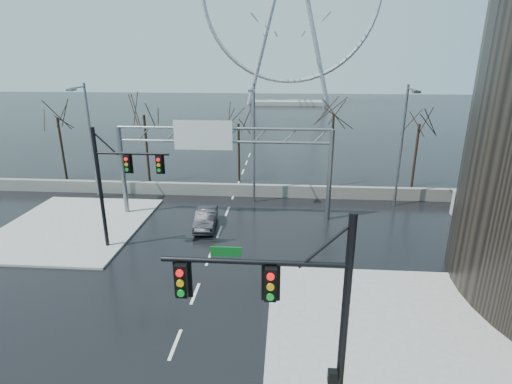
# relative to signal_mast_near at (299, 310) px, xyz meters

# --- Properties ---
(ground) EXTENTS (260.00, 260.00, 0.00)m
(ground) POSITION_rel_signal_mast_near_xyz_m (-5.14, 4.04, -4.87)
(ground) COLOR black
(ground) RESTS_ON ground
(sidewalk_right_ext) EXTENTS (12.00, 10.00, 0.15)m
(sidewalk_right_ext) POSITION_rel_signal_mast_near_xyz_m (4.86, 6.04, -4.80)
(sidewalk_right_ext) COLOR gray
(sidewalk_right_ext) RESTS_ON ground
(sidewalk_far) EXTENTS (10.00, 12.00, 0.15)m
(sidewalk_far) POSITION_rel_signal_mast_near_xyz_m (-16.14, 16.04, -4.80)
(sidewalk_far) COLOR gray
(sidewalk_far) RESTS_ON ground
(barrier_wall) EXTENTS (52.00, 0.50, 1.10)m
(barrier_wall) POSITION_rel_signal_mast_near_xyz_m (-5.14, 24.04, -4.32)
(barrier_wall) COLOR slate
(barrier_wall) RESTS_ON ground
(signal_mast_near) EXTENTS (5.52, 0.41, 8.00)m
(signal_mast_near) POSITION_rel_signal_mast_near_xyz_m (0.00, 0.00, 0.00)
(signal_mast_near) COLOR black
(signal_mast_near) RESTS_ON ground
(signal_mast_far) EXTENTS (4.72, 0.41, 8.00)m
(signal_mast_far) POSITION_rel_signal_mast_near_xyz_m (-11.01, 13.00, -0.04)
(signal_mast_far) COLOR black
(signal_mast_far) RESTS_ON ground
(sign_gantry) EXTENTS (16.36, 0.40, 7.60)m
(sign_gantry) POSITION_rel_signal_mast_near_xyz_m (-5.52, 19.00, 0.31)
(sign_gantry) COLOR slate
(sign_gantry) RESTS_ON ground
(streetlight_left) EXTENTS (0.50, 2.55, 10.00)m
(streetlight_left) POSITION_rel_signal_mast_near_xyz_m (-17.14, 22.20, 1.01)
(streetlight_left) COLOR slate
(streetlight_left) RESTS_ON ground
(streetlight_mid) EXTENTS (0.50, 2.55, 10.00)m
(streetlight_mid) POSITION_rel_signal_mast_near_xyz_m (-3.14, 22.20, 1.01)
(streetlight_mid) COLOR slate
(streetlight_mid) RESTS_ON ground
(streetlight_right) EXTENTS (0.50, 2.55, 10.00)m
(streetlight_right) POSITION_rel_signal_mast_near_xyz_m (8.86, 22.20, 1.01)
(streetlight_right) COLOR slate
(streetlight_right) RESTS_ON ground
(tree_far_left) EXTENTS (3.50, 3.50, 7.00)m
(tree_far_left) POSITION_rel_signal_mast_near_xyz_m (-23.14, 28.04, 0.70)
(tree_far_left) COLOR black
(tree_far_left) RESTS_ON ground
(tree_left) EXTENTS (3.75, 3.75, 7.50)m
(tree_left) POSITION_rel_signal_mast_near_xyz_m (-14.14, 27.54, 1.10)
(tree_left) COLOR black
(tree_left) RESTS_ON ground
(tree_center) EXTENTS (3.25, 3.25, 6.50)m
(tree_center) POSITION_rel_signal_mast_near_xyz_m (-5.14, 28.54, 0.30)
(tree_center) COLOR black
(tree_center) RESTS_ON ground
(tree_right) EXTENTS (3.90, 3.90, 7.80)m
(tree_right) POSITION_rel_signal_mast_near_xyz_m (3.86, 27.54, 1.34)
(tree_right) COLOR black
(tree_right) RESTS_ON ground
(tree_far_right) EXTENTS (3.40, 3.40, 6.80)m
(tree_far_right) POSITION_rel_signal_mast_near_xyz_m (11.86, 28.04, 0.54)
(tree_far_right) COLOR black
(tree_far_right) RESTS_ON ground
(car) EXTENTS (1.71, 4.17, 1.34)m
(car) POSITION_rel_signal_mast_near_xyz_m (-6.27, 16.85, -4.20)
(car) COLOR black
(car) RESTS_ON ground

